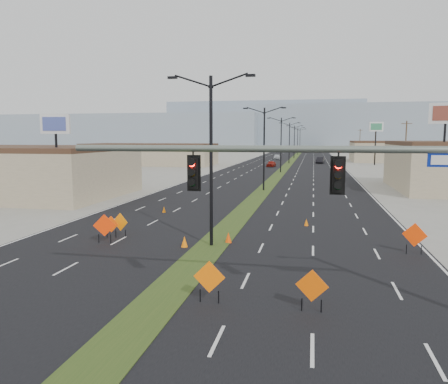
% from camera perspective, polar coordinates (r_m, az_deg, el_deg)
% --- Properties ---
extents(ground, '(600.00, 600.00, 0.00)m').
position_cam_1_polar(ground, '(15.65, -12.24, -17.53)').
color(ground, gray).
rests_on(ground, ground).
extents(road_surface, '(25.00, 400.00, 0.02)m').
position_cam_1_polar(road_surface, '(113.30, 8.59, 3.82)').
color(road_surface, black).
rests_on(road_surface, ground).
extents(median_strip, '(2.00, 400.00, 0.04)m').
position_cam_1_polar(median_strip, '(113.30, 8.59, 3.82)').
color(median_strip, '#284318').
rests_on(median_strip, ground).
extents(building_sw_far, '(30.00, 14.00, 4.50)m').
position_cam_1_polar(building_sw_far, '(105.12, -9.60, 4.77)').
color(building_sw_far, tan).
rests_on(building_sw_far, ground).
extents(building_se_far, '(44.00, 16.00, 5.00)m').
position_cam_1_polar(building_se_far, '(127.15, 26.28, 4.64)').
color(building_se_far, tan).
rests_on(building_se_far, ground).
extents(mesa_west, '(180.00, 50.00, 22.00)m').
position_cam_1_polar(mesa_west, '(318.90, -11.80, 7.84)').
color(mesa_west, '#8B9BAC').
rests_on(mesa_west, ground).
extents(mesa_center, '(220.00, 50.00, 28.00)m').
position_cam_1_polar(mesa_center, '(314.91, 17.97, 8.20)').
color(mesa_center, '#8B9BAC').
rests_on(mesa_center, ground).
extents(mesa_backdrop, '(140.00, 50.00, 32.00)m').
position_cam_1_polar(mesa_backdrop, '(335.03, 5.48, 8.78)').
color(mesa_backdrop, '#8B9BAC').
rests_on(mesa_backdrop, ground).
extents(signal_mast, '(16.30, 0.60, 8.00)m').
position_cam_1_polar(signal_mast, '(15.29, 21.55, 0.26)').
color(signal_mast, slate).
rests_on(signal_mast, ground).
extents(streetlight_0, '(5.15, 0.24, 10.02)m').
position_cam_1_polar(streetlight_0, '(25.67, -1.70, 4.77)').
color(streetlight_0, black).
rests_on(streetlight_0, ground).
extents(streetlight_1, '(5.15, 0.24, 10.02)m').
position_cam_1_polar(streetlight_1, '(53.30, 5.26, 5.99)').
color(streetlight_1, black).
rests_on(streetlight_1, ground).
extents(streetlight_2, '(5.15, 0.24, 10.02)m').
position_cam_1_polar(streetlight_2, '(81.18, 7.46, 6.36)').
color(streetlight_2, black).
rests_on(streetlight_2, ground).
extents(streetlight_3, '(5.15, 0.24, 10.02)m').
position_cam_1_polar(streetlight_3, '(109.13, 8.53, 6.54)').
color(streetlight_3, black).
rests_on(streetlight_3, ground).
extents(streetlight_4, '(5.15, 0.24, 10.02)m').
position_cam_1_polar(streetlight_4, '(137.09, 9.17, 6.64)').
color(streetlight_4, black).
rests_on(streetlight_4, ground).
extents(streetlight_5, '(5.15, 0.24, 10.02)m').
position_cam_1_polar(streetlight_5, '(165.07, 9.59, 6.71)').
color(streetlight_5, black).
rests_on(streetlight_5, ground).
extents(streetlight_6, '(5.15, 0.24, 10.02)m').
position_cam_1_polar(streetlight_6, '(193.06, 9.89, 6.76)').
color(streetlight_6, black).
rests_on(streetlight_6, ground).
extents(utility_pole_1, '(1.60, 0.20, 9.00)m').
position_cam_1_polar(utility_pole_1, '(74.34, 22.61, 5.23)').
color(utility_pole_1, '#4C3823').
rests_on(utility_pole_1, ground).
extents(utility_pole_2, '(1.60, 0.20, 9.00)m').
position_cam_1_polar(utility_pole_2, '(108.90, 19.12, 5.83)').
color(utility_pole_2, '#4C3823').
rests_on(utility_pole_2, ground).
extents(utility_pole_3, '(1.60, 0.20, 9.00)m').
position_cam_1_polar(utility_pole_3, '(143.67, 17.31, 6.13)').
color(utility_pole_3, '#4C3823').
rests_on(utility_pole_3, ground).
extents(car_left, '(2.00, 4.00, 1.31)m').
position_cam_1_polar(car_left, '(96.53, 6.19, 3.67)').
color(car_left, maroon).
rests_on(car_left, ground).
extents(car_mid, '(2.21, 4.94, 1.57)m').
position_cam_1_polar(car_mid, '(111.19, 12.46, 4.07)').
color(car_mid, black).
rests_on(car_mid, ground).
extents(car_far, '(2.44, 4.91, 1.37)m').
position_cam_1_polar(car_far, '(128.78, 6.93, 4.55)').
color(car_far, '#B4B9BF').
rests_on(car_far, ground).
extents(construction_sign_0, '(1.30, 0.50, 1.82)m').
position_cam_1_polar(construction_sign_0, '(27.80, -15.36, -4.33)').
color(construction_sign_0, '#FF3505').
rests_on(construction_sign_0, ground).
extents(construction_sign_1, '(1.07, 0.15, 1.43)m').
position_cam_1_polar(construction_sign_1, '(29.30, -14.52, -4.20)').
color(construction_sign_1, '#FB4B05').
rests_on(construction_sign_1, ground).
extents(construction_sign_2, '(1.15, 0.35, 1.58)m').
position_cam_1_polar(construction_sign_2, '(29.42, -13.39, -3.94)').
color(construction_sign_2, orange).
rests_on(construction_sign_2, ground).
extents(construction_sign_3, '(1.27, 0.05, 1.70)m').
position_cam_1_polar(construction_sign_3, '(17.44, -1.94, -11.21)').
color(construction_sign_3, '#FF6705').
rests_on(construction_sign_3, ground).
extents(construction_sign_4, '(1.23, 0.18, 1.64)m').
position_cam_1_polar(construction_sign_4, '(16.90, 11.41, -12.09)').
color(construction_sign_4, '#E15104').
rests_on(construction_sign_4, ground).
extents(construction_sign_5, '(1.25, 0.57, 1.79)m').
position_cam_1_polar(construction_sign_5, '(26.51, 23.63, -5.28)').
color(construction_sign_5, '#FF3B05').
rests_on(construction_sign_5, ground).
extents(cone_0, '(0.50, 0.50, 0.69)m').
position_cam_1_polar(cone_0, '(27.06, 0.57, -5.97)').
color(cone_0, '#F94805').
rests_on(cone_0, ground).
extents(cone_1, '(0.52, 0.52, 0.67)m').
position_cam_1_polar(cone_1, '(26.15, -5.19, -6.48)').
color(cone_1, orange).
rests_on(cone_1, ground).
extents(cone_2, '(0.40, 0.40, 0.53)m').
position_cam_1_polar(cone_2, '(32.74, 10.71, -3.92)').
color(cone_2, orange).
rests_on(cone_2, ground).
extents(cone_3, '(0.32, 0.32, 0.53)m').
position_cam_1_polar(cone_3, '(38.15, -7.85, -2.29)').
color(cone_3, orange).
rests_on(cone_3, ground).
extents(pole_sign_west, '(2.86, 0.85, 8.71)m').
position_cam_1_polar(pole_sign_west, '(45.74, -21.14, 7.41)').
color(pole_sign_west, black).
rests_on(pole_sign_west, ground).
extents(pole_sign_east_near, '(3.24, 1.31, 10.07)m').
position_cam_1_polar(pole_sign_east_near, '(51.68, 26.97, 8.36)').
color(pole_sign_east_near, black).
rests_on(pole_sign_east_near, ground).
extents(pole_sign_east_far, '(3.25, 1.05, 9.97)m').
position_cam_1_polar(pole_sign_east_far, '(107.54, 19.25, 7.68)').
color(pole_sign_east_far, black).
rests_on(pole_sign_east_far, ground).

